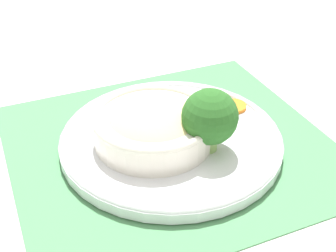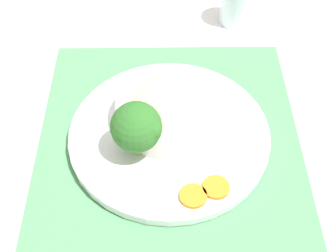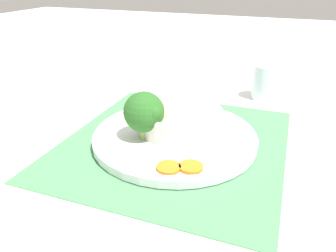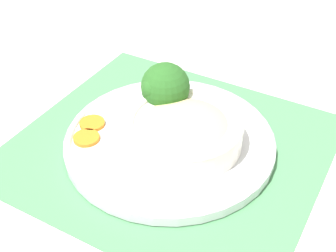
{
  "view_description": "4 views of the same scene",
  "coord_description": "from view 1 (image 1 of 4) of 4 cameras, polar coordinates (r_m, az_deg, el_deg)",
  "views": [
    {
      "loc": [
        0.52,
        -0.22,
        0.42
      ],
      "look_at": [
        0.0,
        -0.01,
        0.04
      ],
      "focal_mm": 50.0,
      "sensor_mm": 36.0,
      "label": 1
    },
    {
      "loc": [
        0.0,
        0.49,
        0.61
      ],
      "look_at": [
        0.0,
        0.01,
        0.04
      ],
      "focal_mm": 50.0,
      "sensor_mm": 36.0,
      "label": 2
    },
    {
      "loc": [
        -0.2,
        0.55,
        0.32
      ],
      "look_at": [
        0.01,
        0.02,
        0.04
      ],
      "focal_mm": 35.0,
      "sensor_mm": 36.0,
      "label": 3
    },
    {
      "loc": [
        -0.49,
        -0.28,
        0.49
      ],
      "look_at": [
        -0.0,
        0.0,
        0.05
      ],
      "focal_mm": 50.0,
      "sensor_mm": 36.0,
      "label": 4
    }
  ],
  "objects": [
    {
      "name": "carrot_slice_near",
      "position": [
        0.77,
        8.0,
        2.4
      ],
      "size": [
        0.04,
        0.04,
        0.01
      ],
      "color": "orange",
      "rests_on": "plate"
    },
    {
      "name": "plate",
      "position": [
        0.7,
        0.37,
        -1.54
      ],
      "size": [
        0.33,
        0.33,
        0.02
      ],
      "color": "silver",
      "rests_on": "placemat"
    },
    {
      "name": "ground_plane",
      "position": [
        0.71,
        0.36,
        -2.55
      ],
      "size": [
        4.0,
        4.0,
        0.0
      ],
      "primitive_type": "plane",
      "color": "white"
    },
    {
      "name": "bowl",
      "position": [
        0.67,
        -1.64,
        -0.08
      ],
      "size": [
        0.18,
        0.18,
        0.05
      ],
      "color": "silver",
      "rests_on": "plate"
    },
    {
      "name": "placemat",
      "position": [
        0.71,
        0.37,
        -2.42
      ],
      "size": [
        0.44,
        0.48,
        0.0
      ],
      "color": "#4C8C59",
      "rests_on": "ground_plane"
    },
    {
      "name": "broccoli_floret",
      "position": [
        0.64,
        5.13,
        1.13
      ],
      "size": [
        0.08,
        0.08,
        0.09
      ],
      "color": "#84AD5B",
      "rests_on": "plate"
    },
    {
      "name": "carrot_slice_middle",
      "position": [
        0.79,
        5.83,
        3.4
      ],
      "size": [
        0.04,
        0.04,
        0.01
      ],
      "color": "orange",
      "rests_on": "plate"
    }
  ]
}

